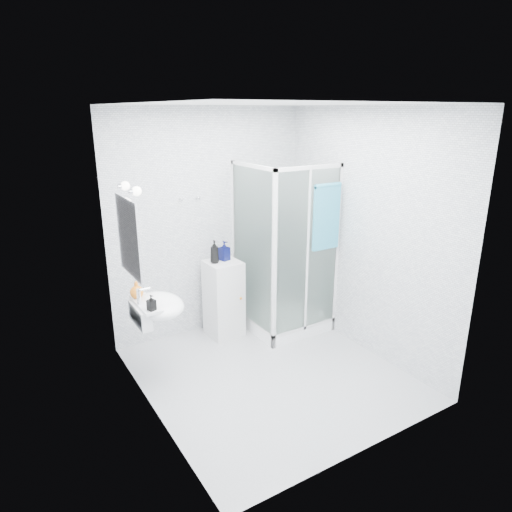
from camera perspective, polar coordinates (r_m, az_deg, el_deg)
room at (r=4.23m, az=1.91°, el=0.59°), size 2.40×2.60×2.60m
shower_enclosure at (r=5.47m, az=3.25°, el=-4.84°), size 0.90×0.95×2.00m
wall_basin at (r=4.38m, az=-12.38°, el=-6.24°), size 0.46×0.56×0.35m
mirror at (r=4.10m, az=-15.65°, el=2.26°), size 0.02×0.60×0.70m
vanity_lights at (r=4.02m, az=-15.46°, el=8.14°), size 0.10×0.40×0.08m
wall_hooks at (r=5.12m, az=-8.27°, el=7.13°), size 0.23×0.06×0.03m
storage_cabinet at (r=5.35m, az=-4.05°, el=-5.32°), size 0.39×0.41×0.91m
hand_towel at (r=5.04m, az=8.81°, el=5.06°), size 0.34×0.05×0.73m
shampoo_bottle_a at (r=5.12m, az=-5.22°, el=0.53°), size 0.12×0.12×0.26m
shampoo_bottle_b at (r=5.22m, az=-3.98°, el=0.67°), size 0.13×0.13×0.23m
soap_dispenser_orange at (r=4.43m, az=-14.71°, el=-4.07°), size 0.16×0.16×0.16m
soap_dispenser_black at (r=4.13m, az=-12.96°, el=-5.71°), size 0.08×0.08×0.14m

